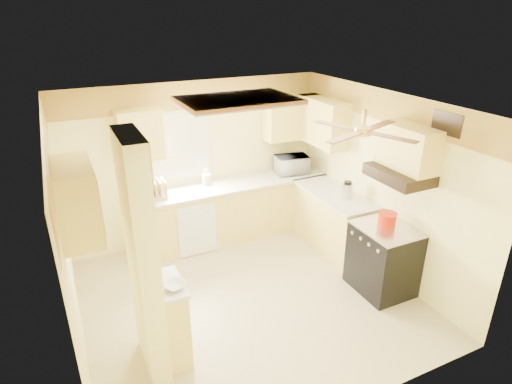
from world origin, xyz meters
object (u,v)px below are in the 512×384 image
dutch_oven (387,219)px  kettle (347,190)px  microwave (292,164)px  bowl (175,285)px  stove (383,259)px

dutch_oven → kettle: kettle is taller
microwave → dutch_oven: bearing=104.6°
microwave → bowl: 3.46m
bowl → kettle: (2.83, 1.04, 0.09)m
stove → dutch_oven: dutch_oven is taller
stove → kettle: bearing=86.2°
dutch_oven → kettle: size_ratio=0.96×
bowl → stove: bearing=2.2°
microwave → bowl: bearing=49.8°
bowl → dutch_oven: bearing=3.7°
microwave → dutch_oven: (0.20, -2.08, -0.09)m
bowl → dutch_oven: dutch_oven is taller
bowl → dutch_oven: (2.82, 0.18, 0.03)m
stove → bowl: (-2.76, -0.11, 0.51)m
stove → dutch_oven: (0.05, 0.07, 0.54)m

